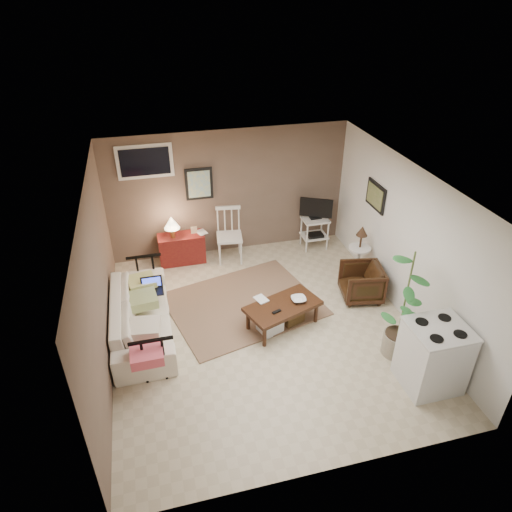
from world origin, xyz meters
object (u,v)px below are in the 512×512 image
object	(u,v)px
red_console	(181,246)
stove	(433,356)
spindle_chair	(229,237)
armchair	(362,281)
coffee_table	(282,313)
sofa	(140,310)
tv_stand	(315,222)
side_table	(360,246)
potted_plant	(405,302)

from	to	relation	value
red_console	stove	distance (m)	4.79
stove	spindle_chair	bearing A→B (deg)	117.21
stove	red_console	bearing A→B (deg)	126.18
spindle_chair	armchair	world-z (taller)	spindle_chair
coffee_table	armchair	world-z (taller)	armchair
armchair	coffee_table	bearing A→B (deg)	-65.40
spindle_chair	sofa	bearing A→B (deg)	-134.22
tv_stand	red_console	bearing A→B (deg)	177.89
spindle_chair	armchair	size ratio (longest dim) A/B	1.56
red_console	coffee_table	bearing A→B (deg)	-60.43
sofa	side_table	xyz separation A→B (m)	(3.80, 0.57, 0.22)
coffee_table	armchair	distance (m)	1.55
sofa	tv_stand	bearing A→B (deg)	-62.50
sofa	red_console	world-z (taller)	red_console
coffee_table	tv_stand	distance (m)	2.57
armchair	side_table	bearing A→B (deg)	170.57
sofa	armchair	size ratio (longest dim) A/B	3.27
coffee_table	spindle_chair	bearing A→B (deg)	100.17
red_console	armchair	size ratio (longest dim) A/B	1.49
coffee_table	stove	distance (m)	2.23
tv_stand	side_table	distance (m)	1.27
spindle_chair	potted_plant	distance (m)	3.63
coffee_table	red_console	distance (m)	2.62
red_console	side_table	world-z (taller)	side_table
coffee_table	sofa	bearing A→B (deg)	169.41
spindle_chair	stove	xyz separation A→B (m)	(1.92, -3.74, -0.01)
spindle_chair	stove	bearing A→B (deg)	-62.79
armchair	tv_stand	bearing A→B (deg)	-164.65
spindle_chair	stove	distance (m)	4.21
coffee_table	red_console	xyz separation A→B (m)	(-1.29, 2.27, 0.10)
tv_stand	potted_plant	bearing A→B (deg)	-88.72
red_console	spindle_chair	distance (m)	0.92
red_console	armchair	xyz separation A→B (m)	(2.79, -1.89, -0.01)
side_table	stove	world-z (taller)	side_table
sofa	tv_stand	xyz separation A→B (m)	(3.43, 1.79, 0.13)
red_console	stove	bearing A→B (deg)	-53.82
side_table	stove	size ratio (longest dim) A/B	1.08
coffee_table	stove	bearing A→B (deg)	-46.02
red_console	side_table	xyz separation A→B (m)	(3.00, -1.31, 0.30)
side_table	stove	xyz separation A→B (m)	(-0.17, -2.56, -0.17)
spindle_chair	stove	world-z (taller)	spindle_chair
coffee_table	spindle_chair	size ratio (longest dim) A/B	1.23
tv_stand	coffee_table	bearing A→B (deg)	-121.55
armchair	potted_plant	size ratio (longest dim) A/B	0.38
side_table	red_console	bearing A→B (deg)	156.42
sofa	red_console	bearing A→B (deg)	-23.11
tv_stand	potted_plant	distance (m)	3.17
armchair	stove	size ratio (longest dim) A/B	0.69
coffee_table	side_table	world-z (taller)	side_table
coffee_table	armchair	xyz separation A→B (m)	(1.50, 0.39, 0.09)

